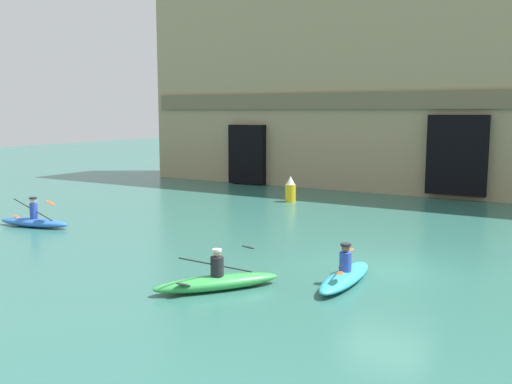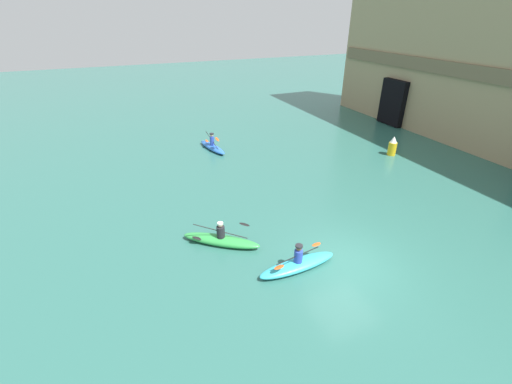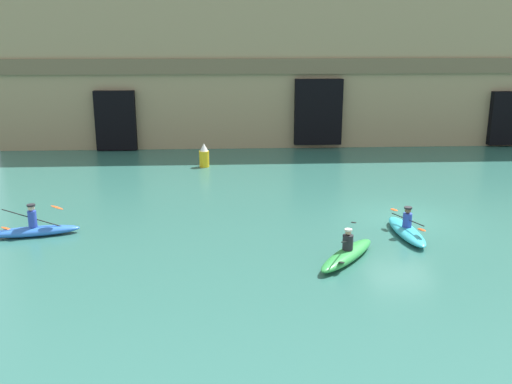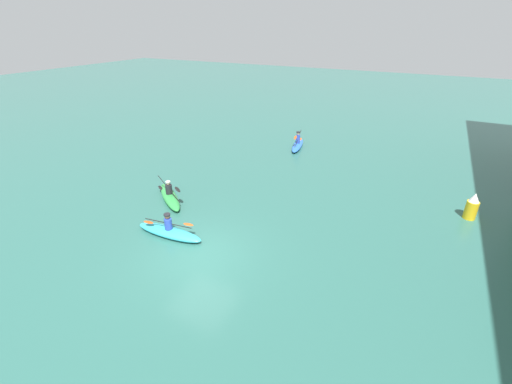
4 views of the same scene
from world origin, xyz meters
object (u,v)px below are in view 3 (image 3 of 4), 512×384
at_px(kayak_blue, 34,230).
at_px(kayak_green, 347,254).
at_px(marker_buoy, 204,156).
at_px(kayak_cyan, 407,230).

relative_size(kayak_blue, kayak_green, 1.06).
bearing_deg(kayak_green, marker_buoy, -122.19).
bearing_deg(kayak_cyan, kayak_green, 127.15).
height_order(kayak_green, marker_buoy, marker_buoy).
xyz_separation_m(kayak_cyan, marker_buoy, (-7.57, 11.48, 0.39)).
distance_m(kayak_blue, kayak_green, 11.08).
relative_size(kayak_cyan, kayak_green, 1.06).
distance_m(kayak_cyan, kayak_blue, 13.31).
xyz_separation_m(kayak_green, marker_buoy, (-4.98, 13.63, 0.38)).
bearing_deg(marker_buoy, kayak_green, -69.94).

